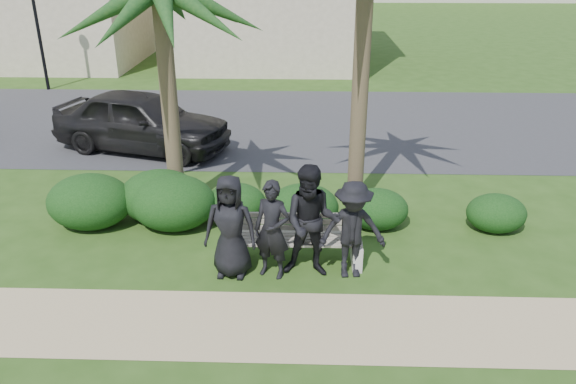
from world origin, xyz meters
The scene contains 17 objects.
ground centered at (0.00, 0.00, 0.00)m, with size 160.00×160.00×0.00m, color #284915.
footpath centered at (0.00, -1.80, 0.00)m, with size 30.00×1.60×0.01m, color tan.
asphalt_street centered at (0.00, 8.00, 0.00)m, with size 160.00×8.00×0.01m, color #2D2D30.
street_lamp centered at (-9.00, 12.00, 2.94)m, with size 0.36×0.36×4.29m.
park_bench centered at (0.35, -0.09, 0.37)m, with size 2.36×0.56×0.82m.
man_a centered at (-0.60, -0.44, 0.86)m, with size 0.84×0.55×1.72m, color black.
man_b centered at (0.06, -0.47, 0.82)m, with size 0.60×0.39×1.64m, color black.
man_c centered at (0.68, -0.41, 0.94)m, with size 0.91×0.71×1.88m, color black.
man_d centered at (1.32, -0.44, 0.82)m, with size 1.06×0.61×1.65m, color black.
hedge_a centered at (-3.50, 1.20, 0.52)m, with size 1.60×1.33×1.05m, color black.
hedge_b centered at (-2.22, 1.49, 0.52)m, with size 1.58×1.31×1.03m, color black.
hedge_c centered at (-0.76, 1.50, 0.38)m, with size 1.18×0.97×0.77m, color black.
hedge_d centered at (0.55, 1.27, 0.43)m, with size 1.33×1.10×0.87m, color black.
hedge_e centered at (1.94, 1.31, 0.39)m, with size 1.19×0.98×0.77m, color black.
hedge_f centered at (4.16, 1.26, 0.36)m, with size 1.11×0.92×0.72m, color black.
hedge_extra centered at (-1.91, 1.20, 0.52)m, with size 1.60×1.33×1.05m, color black.
car_a centered at (-3.65, 5.51, 0.78)m, with size 1.84×4.58×1.56m, color black.
Camera 1 is at (0.56, -8.30, 4.96)m, focal length 35.00 mm.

